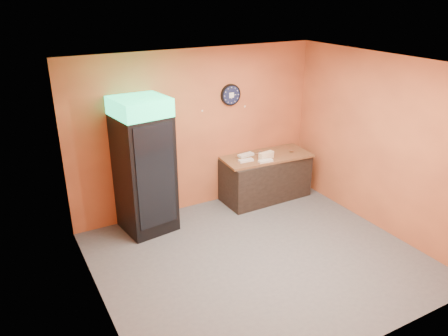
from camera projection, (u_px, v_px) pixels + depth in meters
floor at (258, 258)px, 6.43m from camera, size 4.50×4.50×0.00m
back_wall at (197, 131)px, 7.52m from camera, size 4.50×0.02×2.80m
left_wall at (94, 208)px, 4.89m from camera, size 0.02×4.00×2.80m
right_wall at (380, 144)px, 6.90m from camera, size 0.02×4.00×2.80m
ceiling at (265, 66)px, 5.36m from camera, size 4.50×4.00×0.02m
beverage_cooler at (145, 169)px, 6.82m from camera, size 0.86×0.87×2.19m
prep_counter at (265, 178)px, 8.14m from camera, size 1.64×0.75×0.81m
wall_clock at (231, 95)px, 7.56m from camera, size 0.38×0.06×0.38m
wall_phone at (172, 130)px, 7.21m from camera, size 0.11×0.10×0.21m
butcher_paper at (266, 156)px, 7.98m from camera, size 1.70×0.84×0.04m
sub_roll_stack at (266, 155)px, 7.80m from camera, size 0.30×0.14×0.12m
wrapped_sandwich_left at (246, 160)px, 7.69m from camera, size 0.27×0.12×0.04m
wrapped_sandwich_mid at (266, 161)px, 7.67m from camera, size 0.27×0.13×0.04m
wrapped_sandwich_right at (246, 155)px, 7.93m from camera, size 0.31×0.15×0.04m
kitchen_tool at (260, 152)px, 8.05m from camera, size 0.06×0.06×0.06m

